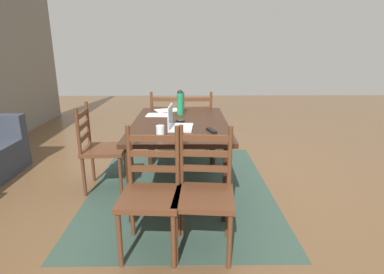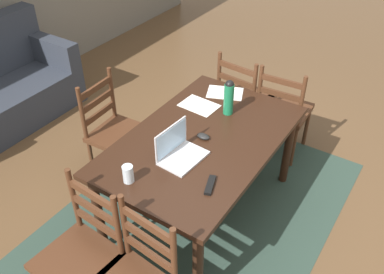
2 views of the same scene
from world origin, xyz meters
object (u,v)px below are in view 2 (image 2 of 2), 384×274
at_px(chair_left_far, 82,255).
at_px(laptop, 178,150).
at_px(chair_right_near, 283,111).
at_px(chair_far_head, 116,132).
at_px(chair_right_far, 244,98).
at_px(computer_mouse, 203,136).
at_px(dining_table, 202,147).
at_px(water_bottle, 229,97).
at_px(tv_remote, 210,185).
at_px(drinking_glass, 128,174).

xyz_separation_m(chair_left_far, laptop, (0.82, -0.17, 0.35)).
relative_size(chair_right_near, chair_far_head, 1.00).
bearing_deg(chair_right_far, computer_mouse, -169.06).
bearing_deg(laptop, chair_left_far, 168.36).
xyz_separation_m(chair_right_far, laptop, (-1.35, -0.17, 0.35)).
height_order(dining_table, chair_right_far, chair_right_far).
bearing_deg(water_bottle, tv_remote, -158.41).
bearing_deg(chair_right_far, tv_remote, -161.08).
height_order(laptop, computer_mouse, laptop).
bearing_deg(computer_mouse, dining_table, 111.39).
distance_m(chair_far_head, water_bottle, 1.05).
xyz_separation_m(chair_left_far, computer_mouse, (1.09, -0.20, 0.31)).
height_order(chair_left_far, drinking_glass, chair_left_far).
distance_m(chair_right_near, laptop, 1.42).
height_order(chair_right_far, computer_mouse, chair_right_far).
relative_size(dining_table, chair_far_head, 1.68).
height_order(chair_left_far, laptop, laptop).
relative_size(chair_right_near, chair_right_far, 1.00).
bearing_deg(dining_table, chair_right_near, -10.52).
bearing_deg(chair_right_near, chair_right_far, 89.98).
relative_size(laptop, drinking_glass, 2.76).
bearing_deg(chair_far_head, chair_right_far, -31.49).
xyz_separation_m(chair_right_far, tv_remote, (-1.49, -0.51, 0.31)).
relative_size(drinking_glass, computer_mouse, 1.22).
xyz_separation_m(dining_table, chair_right_far, (1.09, 0.20, -0.21)).
height_order(dining_table, chair_left_far, chair_left_far).
distance_m(laptop, drinking_glass, 0.40).
distance_m(chair_left_far, water_bottle, 1.55).
bearing_deg(drinking_glass, computer_mouse, -13.95).
bearing_deg(laptop, chair_right_near, -9.66).
height_order(chair_left_far, water_bottle, water_bottle).
bearing_deg(tv_remote, laptop, -40.67).
xyz_separation_m(chair_right_near, tv_remote, (-1.49, -0.10, 0.31)).
height_order(chair_right_far, tv_remote, chair_right_far).
relative_size(chair_left_far, water_bottle, 3.27).
bearing_deg(chair_far_head, laptop, -107.54).
bearing_deg(chair_left_far, chair_far_head, 31.84).
bearing_deg(tv_remote, chair_right_near, -105.03).
distance_m(drinking_glass, computer_mouse, 0.67).
xyz_separation_m(water_bottle, tv_remote, (-0.79, -0.31, -0.14)).
xyz_separation_m(laptop, tv_remote, (-0.13, -0.33, -0.05)).
relative_size(chair_right_near, computer_mouse, 9.50).
bearing_deg(drinking_glass, dining_table, -13.50).
height_order(chair_far_head, tv_remote, chair_far_head).
height_order(dining_table, drinking_glass, drinking_glass).
bearing_deg(water_bottle, laptop, 177.93).
relative_size(dining_table, computer_mouse, 15.95).
bearing_deg(chair_left_far, chair_right_near, -10.41).
distance_m(laptop, computer_mouse, 0.28).
height_order(chair_right_near, water_bottle, water_bottle).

